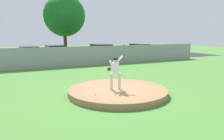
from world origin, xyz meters
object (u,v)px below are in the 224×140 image
at_px(traffic_cone_orange, 128,57).
at_px(baseball, 95,94).
at_px(parked_car_slate, 139,51).
at_px(parked_car_burgundy, 56,54).
at_px(parked_car_red, 101,52).
at_px(parked_car_champagne, 29,55).
at_px(pitcher_youth, 115,70).

bearing_deg(traffic_cone_orange, baseball, -125.43).
bearing_deg(parked_car_slate, parked_car_burgundy, -179.29).
bearing_deg(baseball, parked_car_burgundy, 84.78).
distance_m(baseball, parked_car_slate, 19.13).
height_order(parked_car_red, traffic_cone_orange, parked_car_red).
relative_size(parked_car_champagne, parked_car_red, 0.91).
height_order(pitcher_youth, traffic_cone_orange, pitcher_youth).
height_order(pitcher_youth, parked_car_red, pitcher_youth).
bearing_deg(baseball, traffic_cone_orange, 54.57).
bearing_deg(parked_car_burgundy, parked_car_red, 2.14).
xyz_separation_m(baseball, parked_car_champagne, (-1.23, 15.29, 0.47)).
xyz_separation_m(parked_car_burgundy, traffic_cone_orange, (7.91, -1.73, -0.56)).
relative_size(parked_car_burgundy, parked_car_slate, 0.95).
xyz_separation_m(parked_car_burgundy, parked_car_red, (5.35, 0.20, 0.01)).
height_order(pitcher_youth, parked_car_burgundy, pitcher_youth).
relative_size(parked_car_slate, parked_car_red, 0.93).
bearing_deg(parked_car_red, parked_car_champagne, 177.54).
relative_size(parked_car_champagne, traffic_cone_orange, 8.01).
xyz_separation_m(baseball, parked_car_red, (6.70, 14.95, 0.52)).
bearing_deg(traffic_cone_orange, parked_car_slate, 34.23).
height_order(parked_car_slate, parked_car_red, parked_car_red).
relative_size(pitcher_youth, parked_car_champagne, 0.37).
distance_m(parked_car_red, traffic_cone_orange, 3.26).
relative_size(parked_car_burgundy, parked_car_champagne, 0.97).
xyz_separation_m(parked_car_slate, traffic_cone_orange, (-2.74, -1.87, -0.53)).
relative_size(parked_car_slate, traffic_cone_orange, 8.21).
xyz_separation_m(pitcher_youth, baseball, (-1.16, -0.37, -0.90)).
bearing_deg(parked_car_slate, parked_car_red, 179.27).
bearing_deg(parked_car_red, parked_car_slate, -0.73).
bearing_deg(pitcher_youth, parked_car_slate, 53.23).
relative_size(parked_car_burgundy, parked_car_red, 0.88).
xyz_separation_m(parked_car_champagne, parked_car_red, (7.92, -0.34, 0.05)).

